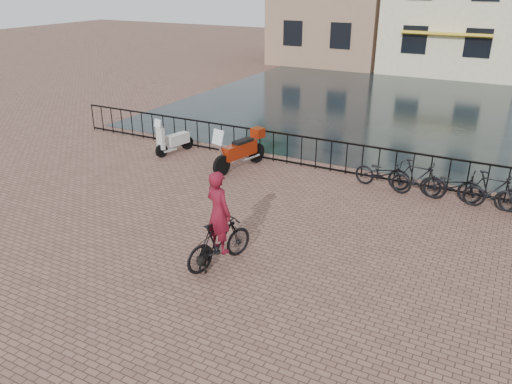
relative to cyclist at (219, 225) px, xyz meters
The scene contains 11 objects.
ground 1.92m from the cyclist, 84.44° to the right, with size 100.00×100.00×0.00m, color brown.
canal_water 15.66m from the cyclist, 89.40° to the left, with size 20.00×20.00×0.00m, color black.
railing 6.35m from the cyclist, 88.53° to the left, with size 20.00×0.05×1.02m.
cyclist is the anchor object (origin of this frame).
dog 0.79m from the cyclist, 119.86° to the right, with size 0.49×0.76×0.49m.
motorcycle 5.77m from the cyclist, 115.40° to the left, with size 1.00×2.18×1.51m.
scooter 7.59m from the cyclist, 133.61° to the left, with size 0.76×1.52×1.36m.
parked_bike_0 6.08m from the cyclist, 71.10° to the left, with size 0.60×1.72×0.90m, color black.
parked_bike_1 6.44m from the cyclist, 63.07° to the left, with size 0.47×1.66×1.00m, color black.
parked_bike_2 6.93m from the cyclist, 56.03° to the left, with size 0.60×1.72×0.90m, color black.
parked_bike_3 7.50m from the cyclist, 49.99° to the left, with size 0.47×1.66×1.00m, color black.
Camera 1 is at (4.81, -6.08, 5.65)m, focal length 35.00 mm.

